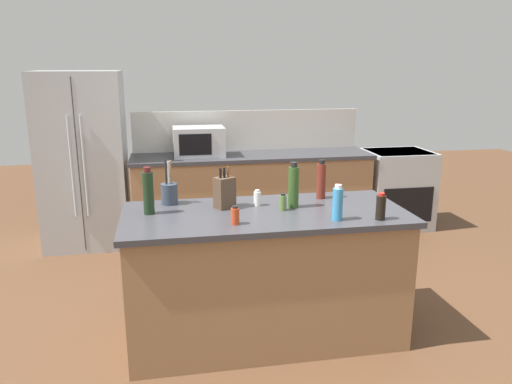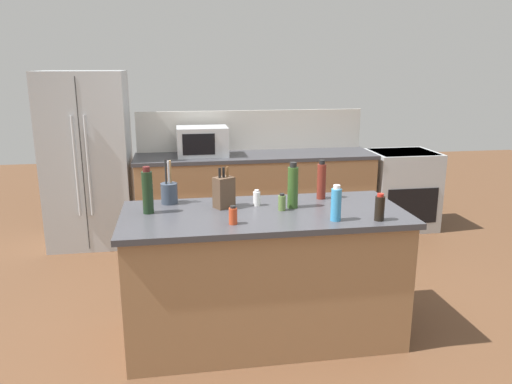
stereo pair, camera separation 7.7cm
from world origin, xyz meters
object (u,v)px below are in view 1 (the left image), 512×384
at_px(salt_shaker, 257,198).
at_px(soy_sauce_bottle, 381,207).
at_px(dish_soap_bottle, 338,203).
at_px(knife_block, 225,192).
at_px(refrigerator, 84,160).
at_px(wine_bottle, 148,192).
at_px(vinegar_bottle, 321,180).
at_px(range_oven, 396,188).
at_px(microwave, 199,142).
at_px(utensil_crock, 169,193).
at_px(olive_oil_bottle, 294,186).
at_px(spice_jar_paprika, 235,216).
at_px(spice_jar_oregano, 283,202).

height_order(salt_shaker, soy_sauce_bottle, soy_sauce_bottle).
bearing_deg(dish_soap_bottle, knife_block, 148.73).
height_order(refrigerator, wine_bottle, refrigerator).
bearing_deg(wine_bottle, vinegar_bottle, 7.82).
xyz_separation_m(vinegar_bottle, soy_sauce_bottle, (0.22, -0.58, -0.05)).
bearing_deg(range_oven, vinegar_bottle, -129.26).
bearing_deg(soy_sauce_bottle, microwave, 111.62).
xyz_separation_m(utensil_crock, salt_shaker, (0.62, -0.16, -0.03)).
height_order(olive_oil_bottle, spice_jar_paprika, olive_oil_bottle).
distance_m(spice_jar_oregano, soy_sauce_bottle, 0.66).
bearing_deg(olive_oil_bottle, vinegar_bottle, 36.88).
bearing_deg(knife_block, utensil_crock, 127.30).
distance_m(refrigerator, soy_sauce_bottle, 3.39).
relative_size(range_oven, knife_block, 3.17).
bearing_deg(utensil_crock, microwave, 79.44).
relative_size(utensil_crock, dish_soap_bottle, 1.35).
bearing_deg(olive_oil_bottle, spice_jar_paprika, -146.43).
height_order(dish_soap_bottle, spice_jar_oregano, dish_soap_bottle).
xyz_separation_m(utensil_crock, vinegar_bottle, (1.13, -0.05, 0.06)).
distance_m(salt_shaker, spice_jar_oregano, 0.21).
bearing_deg(wine_bottle, salt_shaker, 4.91).
relative_size(refrigerator, dish_soap_bottle, 7.83).
relative_size(refrigerator, microwave, 3.38).
height_order(knife_block, salt_shaker, knife_block).
height_order(microwave, olive_oil_bottle, olive_oil_bottle).
distance_m(refrigerator, knife_block, 2.45).
bearing_deg(utensil_crock, knife_block, -24.35).
distance_m(range_oven, salt_shaker, 2.97).
bearing_deg(vinegar_bottle, dish_soap_bottle, -96.50).
distance_m(dish_soap_bottle, spice_jar_paprika, 0.67).
distance_m(microwave, vinegar_bottle, 2.08).
distance_m(utensil_crock, dish_soap_bottle, 1.22).
relative_size(soy_sauce_bottle, wine_bottle, 0.56).
height_order(knife_block, utensil_crock, utensil_crock).
distance_m(range_oven, knife_block, 3.16).
bearing_deg(refrigerator, vinegar_bottle, -44.75).
bearing_deg(vinegar_bottle, soy_sauce_bottle, -69.33).
distance_m(vinegar_bottle, spice_jar_oregano, 0.45).
height_order(range_oven, microwave, microwave).
bearing_deg(vinegar_bottle, spice_jar_paprika, -145.18).
relative_size(refrigerator, salt_shaker, 16.04).
height_order(microwave, knife_block, microwave).
bearing_deg(salt_shaker, range_oven, 44.34).
xyz_separation_m(refrigerator, soy_sauce_bottle, (2.22, -2.56, 0.10)).
height_order(salt_shaker, spice_jar_oregano, spice_jar_oregano).
xyz_separation_m(spice_jar_oregano, soy_sauce_bottle, (0.58, -0.32, 0.03)).
bearing_deg(dish_soap_bottle, wine_bottle, 163.19).
relative_size(dish_soap_bottle, salt_shaker, 2.05).
bearing_deg(spice_jar_paprika, range_oven, 46.59).
bearing_deg(wine_bottle, knife_block, 5.61).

